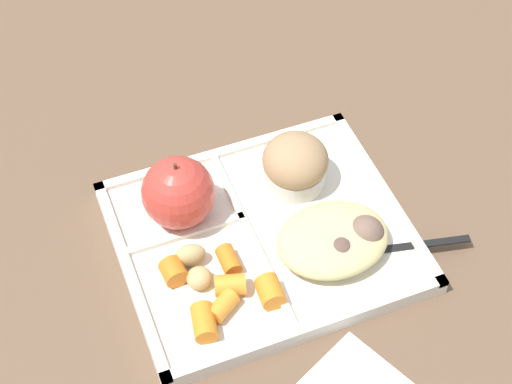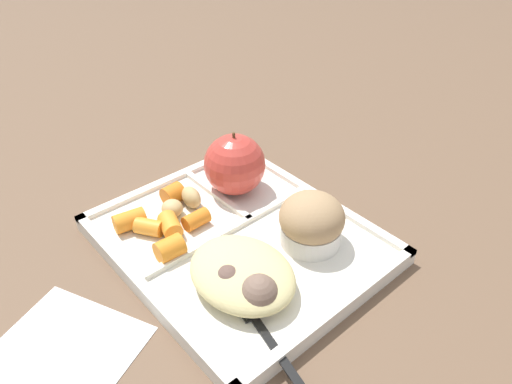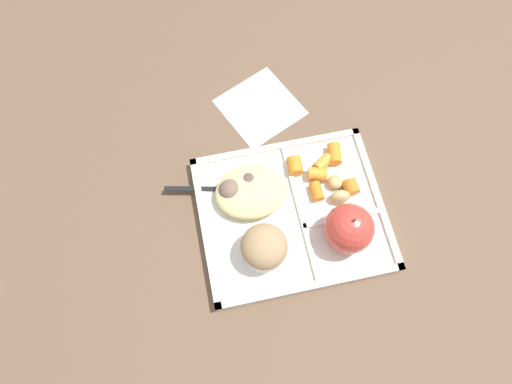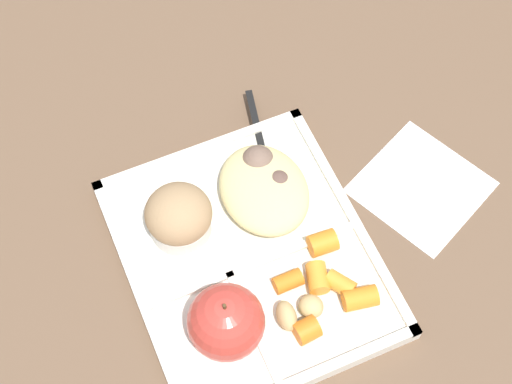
{
  "view_description": "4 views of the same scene",
  "coord_description": "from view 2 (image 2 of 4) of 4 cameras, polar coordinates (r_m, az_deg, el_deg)",
  "views": [
    {
      "loc": [
        -0.19,
        -0.48,
        0.71
      ],
      "look_at": [
        0.0,
        0.02,
        0.06
      ],
      "focal_mm": 57.29,
      "sensor_mm": 36.0,
      "label": 1
    },
    {
      "loc": [
        0.33,
        -0.26,
        0.38
      ],
      "look_at": [
        -0.01,
        0.04,
        0.05
      ],
      "focal_mm": 33.65,
      "sensor_mm": 36.0,
      "label": 2
    },
    {
      "loc": [
        0.11,
        0.21,
        0.69
      ],
      "look_at": [
        0.06,
        -0.03,
        0.07
      ],
      "focal_mm": 30.26,
      "sensor_mm": 36.0,
      "label": 3
    },
    {
      "loc": [
        -0.34,
        0.14,
        0.81
      ],
      "look_at": [
        0.05,
        -0.03,
        0.05
      ],
      "focal_mm": 56.42,
      "sensor_mm": 36.0,
      "label": 4
    }
  ],
  "objects": [
    {
      "name": "egg_noodle_pile",
      "position": [
        0.49,
        -1.67,
        -9.62
      ],
      "size": [
        0.12,
        0.1,
        0.03
      ],
      "primitive_type": "ellipsoid",
      "color": "#D6C684",
      "rests_on": "lunch_tray"
    },
    {
      "name": "carrot_slice_center",
      "position": [
        0.56,
        -12.62,
        -4.09
      ],
      "size": [
        0.04,
        0.03,
        0.02
      ],
      "primitive_type": "cylinder",
      "rotation": [
        0.0,
        1.57,
        3.72
      ],
      "color": "orange",
      "rests_on": "lunch_tray"
    },
    {
      "name": "meatball_back",
      "position": [
        0.48,
        -3.22,
        -10.54
      ],
      "size": [
        0.03,
        0.03,
        0.03
      ],
      "primitive_type": "sphere",
      "color": "brown",
      "rests_on": "lunch_tray"
    },
    {
      "name": "lunch_tray",
      "position": [
        0.56,
        -2.11,
        -5.76
      ],
      "size": [
        0.3,
        0.26,
        0.02
      ],
      "color": "silver",
      "rests_on": "ground"
    },
    {
      "name": "potato_chunk_wedge",
      "position": [
        0.6,
        -7.71,
        -0.63
      ],
      "size": [
        0.03,
        0.02,
        0.03
      ],
      "primitive_type": "ellipsoid",
      "rotation": [
        0.0,
        0.0,
        6.18
      ],
      "color": "tan",
      "rests_on": "lunch_tray"
    },
    {
      "name": "carrot_slice_tilted",
      "position": [
        0.56,
        -10.17,
        -3.92
      ],
      "size": [
        0.04,
        0.03,
        0.02
      ],
      "primitive_type": "cylinder",
      "rotation": [
        0.0,
        1.57,
        2.86
      ],
      "color": "orange",
      "rests_on": "lunch_tray"
    },
    {
      "name": "bran_muffin",
      "position": [
        0.53,
        6.61,
        -3.55
      ],
      "size": [
        0.07,
        0.07,
        0.06
      ],
      "color": "silver",
      "rests_on": "lunch_tray"
    },
    {
      "name": "green_apple",
      "position": [
        0.6,
        -2.55,
        3.28
      ],
      "size": [
        0.08,
        0.08,
        0.08
      ],
      "color": "#C63D33",
      "rests_on": "lunch_tray"
    },
    {
      "name": "meatball_side",
      "position": [
        0.49,
        -2.35,
        -9.73
      ],
      "size": [
        0.03,
        0.03,
        0.03
      ],
      "primitive_type": "sphere",
      "color": "#755B4C",
      "rests_on": "lunch_tray"
    },
    {
      "name": "carrot_slice_near_corner",
      "position": [
        0.58,
        -14.79,
        -3.28
      ],
      "size": [
        0.03,
        0.04,
        0.02
      ],
      "primitive_type": "cylinder",
      "rotation": [
        0.0,
        1.57,
        4.53
      ],
      "color": "orange",
      "rests_on": "lunch_tray"
    },
    {
      "name": "carrot_slice_small",
      "position": [
        0.57,
        -7.12,
        -3.25
      ],
      "size": [
        0.02,
        0.03,
        0.02
      ],
      "primitive_type": "cylinder",
      "rotation": [
        0.0,
        1.57,
        1.58
      ],
      "color": "orange",
      "rests_on": "lunch_tray"
    },
    {
      "name": "meatball_front",
      "position": [
        0.47,
        0.35,
        -12.05
      ],
      "size": [
        0.04,
        0.04,
        0.04
      ],
      "primitive_type": "sphere",
      "color": "#755B4C",
      "rests_on": "lunch_tray"
    },
    {
      "name": "potato_chunk_small",
      "position": [
        0.59,
        -9.93,
        -1.91
      ],
      "size": [
        0.04,
        0.03,
        0.02
      ],
      "primitive_type": "ellipsoid",
      "rotation": [
        0.0,
        0.0,
        0.49
      ],
      "color": "tan",
      "rests_on": "lunch_tray"
    },
    {
      "name": "meatball_center",
      "position": [
        0.49,
        -2.16,
        -8.9
      ],
      "size": [
        0.03,
        0.03,
        0.03
      ],
      "primitive_type": "sphere",
      "color": "#755B4C",
      "rests_on": "lunch_tray"
    },
    {
      "name": "plastic_fork",
      "position": [
        0.46,
        0.46,
        -15.68
      ],
      "size": [
        0.16,
        0.05,
        0.0
      ],
      "color": "black",
      "rests_on": "lunch_tray"
    },
    {
      "name": "ground",
      "position": [
        0.56,
        -2.07,
        -6.39
      ],
      "size": [
        6.0,
        6.0,
        0.0
      ],
      "primitive_type": "plane",
      "color": "brown"
    },
    {
      "name": "carrot_slice_large",
      "position": [
        0.61,
        -9.86,
        -0.22
      ],
      "size": [
        0.03,
        0.03,
        0.02
      ],
      "primitive_type": "cylinder",
      "rotation": [
        0.0,
        1.57,
        1.66
      ],
      "color": "orange",
      "rests_on": "lunch_tray"
    },
    {
      "name": "paper_napkin",
      "position": [
        0.5,
        -22.42,
        -17.63
      ],
      "size": [
        0.17,
        0.17,
        0.0
      ],
      "primitive_type": "cube",
      "rotation": [
        0.0,
        0.0,
        0.43
      ],
      "color": "white",
      "rests_on": "ground"
    },
    {
      "name": "carrot_slice_diagonal",
      "position": [
        0.53,
        -10.21,
        -6.62
      ],
      "size": [
        0.03,
        0.03,
        0.02
      ],
      "primitive_type": "cylinder",
      "rotation": [
        0.0,
        1.57,
        4.66
      ],
      "color": "orange",
      "rests_on": "lunch_tray"
    }
  ]
}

